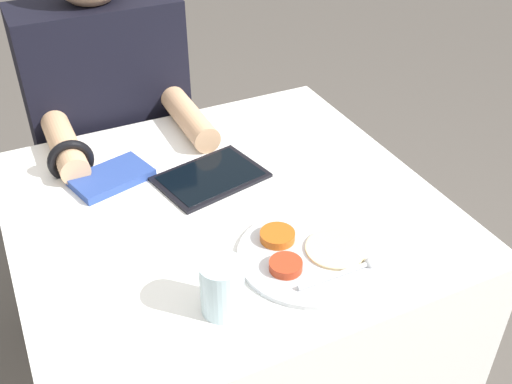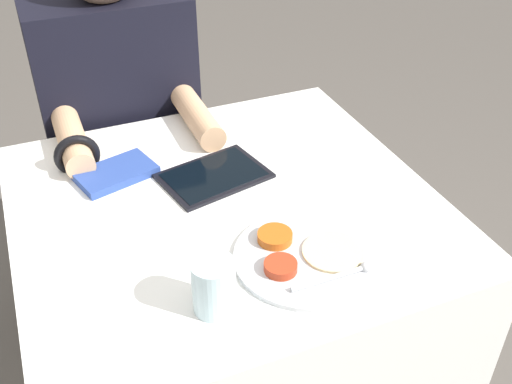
# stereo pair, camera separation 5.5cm
# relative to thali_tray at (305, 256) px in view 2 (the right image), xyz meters

# --- Properties ---
(dining_table) EXTENTS (0.92, 0.88, 0.72)m
(dining_table) POSITION_rel_thali_tray_xyz_m (-0.08, 0.24, -0.37)
(dining_table) COLOR silver
(dining_table) RESTS_ON ground_plane
(thali_tray) EXTENTS (0.29, 0.29, 0.03)m
(thali_tray) POSITION_rel_thali_tray_xyz_m (0.00, 0.00, 0.00)
(thali_tray) COLOR #B7BABF
(thali_tray) RESTS_ON dining_table
(red_notebook) EXTENTS (0.20, 0.16, 0.02)m
(red_notebook) POSITION_rel_thali_tray_xyz_m (-0.28, 0.43, 0.00)
(red_notebook) COLOR silver
(red_notebook) RESTS_ON dining_table
(tablet_device) EXTENTS (0.27, 0.22, 0.01)m
(tablet_device) POSITION_rel_thali_tray_xyz_m (-0.07, 0.34, -0.00)
(tablet_device) COLOR black
(tablet_device) RESTS_ON dining_table
(person_diner) EXTENTS (0.44, 0.47, 1.21)m
(person_diner) POSITION_rel_thali_tray_xyz_m (-0.20, 0.80, -0.16)
(person_diner) COLOR black
(person_diner) RESTS_ON ground_plane
(drinking_glass) EXTENTS (0.08, 0.08, 0.11)m
(drinking_glass) POSITION_rel_thali_tray_xyz_m (-0.21, -0.05, 0.05)
(drinking_glass) COLOR silver
(drinking_glass) RESTS_ON dining_table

